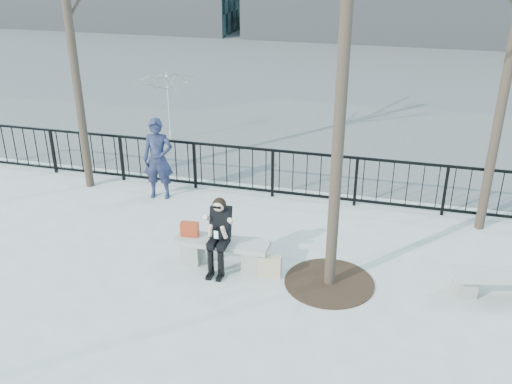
% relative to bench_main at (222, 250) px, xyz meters
% --- Properties ---
extents(ground, '(120.00, 120.00, 0.00)m').
position_rel_bench_main_xyz_m(ground, '(0.00, 0.00, -0.30)').
color(ground, '#989893').
rests_on(ground, ground).
extents(street_surface, '(60.00, 23.00, 0.01)m').
position_rel_bench_main_xyz_m(street_surface, '(0.00, 15.00, -0.30)').
color(street_surface, '#474747').
rests_on(street_surface, ground).
extents(railing, '(14.00, 0.06, 1.10)m').
position_rel_bench_main_xyz_m(railing, '(0.00, 3.00, 0.25)').
color(railing, black).
rests_on(railing, ground).
extents(tree_grate, '(1.50, 1.50, 0.02)m').
position_rel_bench_main_xyz_m(tree_grate, '(1.90, -0.10, -0.29)').
color(tree_grate, black).
rests_on(tree_grate, ground).
extents(bench_main, '(1.65, 0.46, 0.49)m').
position_rel_bench_main_xyz_m(bench_main, '(0.00, 0.00, 0.00)').
color(bench_main, slate).
rests_on(bench_main, ground).
extents(bench_second, '(1.59, 0.44, 0.47)m').
position_rel_bench_main_xyz_m(bench_second, '(4.59, 0.17, -0.01)').
color(bench_second, slate).
rests_on(bench_second, ground).
extents(seated_woman, '(0.50, 0.64, 1.34)m').
position_rel_bench_main_xyz_m(seated_woman, '(0.00, -0.16, 0.37)').
color(seated_woman, black).
rests_on(seated_woman, ground).
extents(handbag, '(0.32, 0.17, 0.25)m').
position_rel_bench_main_xyz_m(handbag, '(-0.59, 0.02, 0.32)').
color(handbag, '#A22E13').
rests_on(handbag, bench_main).
extents(shopping_bag, '(0.41, 0.17, 0.38)m').
position_rel_bench_main_xyz_m(shopping_bag, '(0.88, -0.14, -0.11)').
color(shopping_bag, beige).
rests_on(shopping_bag, ground).
extents(standing_man, '(0.72, 0.53, 1.79)m').
position_rel_bench_main_xyz_m(standing_man, '(-2.18, 2.34, 0.59)').
color(standing_man, black).
rests_on(standing_man, ground).
extents(vendor_umbrella, '(2.37, 2.41, 1.94)m').
position_rel_bench_main_xyz_m(vendor_umbrella, '(-3.37, 5.77, 0.67)').
color(vendor_umbrella, yellow).
rests_on(vendor_umbrella, ground).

